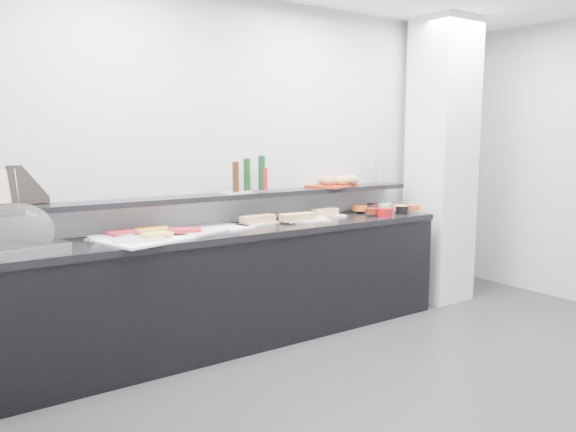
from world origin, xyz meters
TOP-DOWN VIEW (x-y plane):
  - ground at (0.00, 0.00)m, footprint 5.00×5.00m
  - back_wall at (0.00, 2.00)m, footprint 5.00×0.02m
  - column at (1.50, 1.65)m, footprint 0.50×0.50m
  - buffet_cabinet at (-0.70, 1.70)m, footprint 3.60×0.60m
  - counter_top at (-0.70, 1.70)m, footprint 3.62×0.62m
  - wall_shelf at (-0.70, 1.88)m, footprint 3.60×0.25m
  - cloche_base at (-2.26, 1.73)m, footprint 0.54×0.41m
  - cloche_dome at (-2.27, 1.71)m, footprint 0.51×0.44m
  - linen_runner at (-1.24, 1.73)m, footprint 1.23×0.83m
  - platter_meat_a at (-1.69, 1.79)m, footprint 0.31×0.22m
  - food_meat_a at (-1.61, 1.79)m, footprint 0.22×0.16m
  - platter_salmon at (-1.33, 1.82)m, footprint 0.28×0.21m
  - food_salmon at (-1.39, 1.80)m, footprint 0.28×0.23m
  - platter_cheese at (-1.57, 1.58)m, footprint 0.37×0.29m
  - food_cheese at (-1.45, 1.56)m, footprint 0.22×0.18m
  - platter_meat_b at (-1.07, 1.59)m, footprint 0.36×0.29m
  - food_meat_b at (-1.21, 1.62)m, footprint 0.25×0.20m
  - sandwich_plate_left at (-0.52, 1.77)m, footprint 0.40×0.23m
  - sandwich_food_left at (-0.52, 1.77)m, footprint 0.29×0.13m
  - tongs_left at (-0.48, 1.73)m, footprint 0.16×0.02m
  - sandwich_plate_mid at (-0.08, 1.66)m, footprint 0.35×0.19m
  - sandwich_food_mid at (-0.20, 1.68)m, footprint 0.29×0.13m
  - tongs_mid at (-0.27, 1.59)m, footprint 0.16×0.04m
  - sandwich_plate_right at (0.17, 1.78)m, footprint 0.37×0.17m
  - sandwich_food_right at (0.18, 1.79)m, footprint 0.25×0.11m
  - tongs_right at (0.17, 1.70)m, footprint 0.15×0.06m
  - bowl_glass_fruit at (0.71, 1.77)m, footprint 0.18×0.18m
  - fill_glass_fruit at (0.61, 1.83)m, footprint 0.19×0.19m
  - bowl_black_jam at (0.67, 1.83)m, footprint 0.13×0.13m
  - fill_black_jam at (0.79, 1.84)m, footprint 0.12×0.12m
  - bowl_glass_cream at (1.03, 1.76)m, footprint 0.25×0.25m
  - fill_glass_cream at (0.90, 1.82)m, footprint 0.20×0.20m
  - bowl_red_jam at (0.64, 1.54)m, footprint 0.19×0.19m
  - fill_red_jam at (0.55, 1.60)m, footprint 0.14×0.14m
  - bowl_glass_salmon at (0.92, 1.58)m, footprint 0.19×0.19m
  - fill_glass_salmon at (0.91, 1.60)m, footprint 0.16×0.16m
  - bowl_black_fruit at (0.89, 1.57)m, footprint 0.13×0.13m
  - fill_black_fruit at (1.04, 1.56)m, footprint 0.12×0.12m
  - framed_print at (-2.14, 1.99)m, footprint 0.26×0.14m
  - print_art at (-2.31, 1.95)m, footprint 0.20×0.07m
  - condiment_tray at (-0.66, 1.87)m, footprint 0.25×0.18m
  - bottle_green_a at (-0.54, 1.90)m, footprint 0.06×0.06m
  - bottle_brown at (-0.68, 1.83)m, footprint 0.05×0.05m
  - bottle_green_b at (-0.41, 1.88)m, footprint 0.07×0.07m
  - bottle_hot at (-0.40, 1.86)m, footprint 0.06×0.06m
  - shaker_salt at (-0.47, 1.90)m, footprint 0.03×0.03m
  - shaker_pepper at (-0.39, 1.90)m, footprint 0.04×0.04m
  - bread_tray at (0.35, 1.91)m, footprint 0.54×0.48m
  - bread_roll_nw at (0.30, 1.92)m, footprint 0.13×0.09m
  - bread_roll_n at (0.31, 1.93)m, footprint 0.18×0.14m
  - bread_roll_ne at (0.61, 1.94)m, footprint 0.14×0.12m
  - bread_roll_sw at (0.39, 1.82)m, footprint 0.18×0.15m
  - bread_roll_s at (0.37, 1.84)m, footprint 0.13×0.09m
  - bread_roll_se at (0.51, 1.81)m, footprint 0.13×0.09m
  - bread_roll_midw at (0.27, 1.84)m, footprint 0.15×0.12m
  - bread_roll_mide at (0.57, 1.92)m, footprint 0.15×0.10m
  - carafe at (0.91, 1.87)m, footprint 0.12×0.12m

SIDE VIEW (x-z plane):
  - ground at x=0.00m, z-range 0.00..0.00m
  - buffet_cabinet at x=-0.70m, z-range 0.00..0.85m
  - counter_top at x=-0.70m, z-range 0.85..0.90m
  - linen_runner at x=-1.24m, z-range 0.90..0.91m
  - sandwich_plate_left at x=-0.52m, z-range 0.90..0.91m
  - sandwich_plate_mid at x=-0.08m, z-range 0.90..0.91m
  - sandwich_plate_right at x=0.17m, z-range 0.90..0.91m
  - tongs_left at x=-0.48m, z-range 0.91..0.92m
  - tongs_mid at x=-0.27m, z-range 0.91..0.92m
  - tongs_right at x=0.17m, z-range 0.92..0.92m
  - cloche_base at x=-2.26m, z-range 0.90..0.94m
  - platter_meat_a at x=-1.69m, z-range 0.92..0.93m
  - platter_salmon at x=-1.33m, z-range 0.92..0.93m
  - platter_cheese at x=-1.57m, z-range 0.92..0.93m
  - platter_meat_b at x=-1.07m, z-range 0.92..0.93m
  - bowl_glass_fruit at x=0.71m, z-range 0.90..0.97m
  - bowl_black_jam at x=0.67m, z-range 0.90..0.97m
  - bowl_glass_cream at x=1.03m, z-range 0.90..0.97m
  - bowl_red_jam at x=0.64m, z-range 0.90..0.97m
  - bowl_glass_salmon at x=0.92m, z-range 0.90..0.97m
  - bowl_black_fruit at x=0.89m, z-range 0.90..0.97m
  - food_meat_a at x=-1.61m, z-range 0.93..0.95m
  - food_salmon at x=-1.39m, z-range 0.93..0.95m
  - food_cheese at x=-1.45m, z-range 0.93..0.95m
  - food_meat_b at x=-1.21m, z-range 0.93..0.95m
  - sandwich_food_left at x=-0.52m, z-range 0.91..0.97m
  - sandwich_food_mid at x=-0.20m, z-range 0.91..0.97m
  - sandwich_food_right at x=0.18m, z-range 0.91..0.97m
  - fill_glass_fruit at x=0.61m, z-range 0.92..0.97m
  - fill_black_jam at x=0.79m, z-range 0.92..0.97m
  - fill_glass_cream at x=0.90m, z-range 0.92..0.97m
  - fill_red_jam at x=0.55m, z-range 0.92..0.97m
  - fill_glass_salmon at x=0.91m, z-range 0.92..0.97m
  - fill_black_fruit at x=1.04m, z-range 0.92..0.97m
  - cloche_dome at x=-2.27m, z-range 0.86..1.20m
  - wall_shelf at x=-0.70m, z-range 1.11..1.15m
  - condiment_tray at x=-0.66m, z-range 1.15..1.16m
  - bread_tray at x=0.35m, z-range 1.15..1.17m
  - shaker_salt at x=-0.47m, z-range 1.16..1.23m
  - shaker_pepper at x=-0.39m, z-range 1.16..1.23m
  - bread_roll_nw at x=0.30m, z-range 1.17..1.25m
  - bread_roll_n at x=0.31m, z-range 1.17..1.25m
  - bread_roll_ne at x=0.61m, z-range 1.17..1.25m
  - bread_roll_sw at x=0.39m, z-range 1.17..1.25m
  - bread_roll_s at x=0.37m, z-range 1.17..1.25m
  - bread_roll_se at x=0.51m, z-range 1.17..1.25m
  - bread_roll_midw at x=0.27m, z-range 1.17..1.25m
  - bread_roll_mide at x=0.57m, z-range 1.17..1.25m
  - bottle_hot at x=-0.40m, z-range 1.16..1.34m
  - framed_print at x=-2.14m, z-range 1.15..1.41m
  - print_art at x=-2.31m, z-range 1.17..1.39m
  - bottle_brown at x=-0.68m, z-range 1.16..1.40m
  - bottle_green_a at x=-0.54m, z-range 1.16..1.42m
  - carafe at x=0.91m, z-range 1.15..1.45m
  - bottle_green_b at x=-0.41m, z-range 1.16..1.44m
  - back_wall at x=0.00m, z-range 0.00..2.70m
  - column at x=1.50m, z-range 0.00..2.70m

